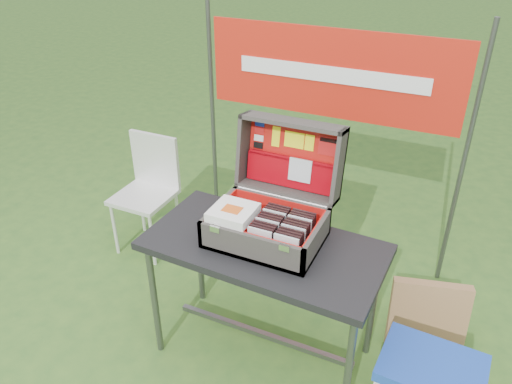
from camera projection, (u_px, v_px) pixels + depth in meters
The scene contains 89 objects.
ground at pixel (256, 350), 2.84m from camera, with size 80.00×80.00×0.00m, color #325C23.
table at pixel (263, 300), 2.65m from camera, with size 1.19×0.59×0.74m, color #252528, non-canonical shape.
table_top at pixel (264, 247), 2.48m from camera, with size 1.19×0.59×0.04m, color #252528.
table_leg_fl at pixel (155, 302), 2.67m from camera, with size 0.04×0.04×0.70m, color #59595B.
table_leg_fr at pixel (348, 370), 2.28m from camera, with size 0.04×0.04×0.70m, color #59595B.
table_leg_bl at pixel (200, 253), 3.04m from camera, with size 0.04×0.04×0.70m, color #59595B.
table_leg_br at pixel (373, 304), 2.65m from camera, with size 0.04×0.04×0.70m, color #59595B.
table_brace at pixel (263, 334), 2.78m from camera, with size 1.04×0.03×0.03m, color #59595B.
suitcase at pixel (271, 190), 2.41m from camera, with size 0.55×0.55×0.52m, color #55504A, non-canonical shape.
suitcase_base_bottom at pixel (266, 238), 2.49m from camera, with size 0.55×0.39×0.02m, color #55504A.
suitcase_base_wall_front at pixel (250, 248), 2.31m from camera, with size 0.55×0.02×0.15m, color #55504A.
suitcase_base_wall_back at pixel (280, 210), 2.60m from camera, with size 0.55×0.02×0.15m, color #55504A.
suitcase_base_wall_left at pixel (219, 216), 2.55m from camera, with size 0.02×0.39×0.15m, color #55504A.
suitcase_base_wall_right at pixel (316, 241), 2.36m from camera, with size 0.02×0.39×0.15m, color #55504A.
suitcase_liner_floor at pixel (266, 236), 2.48m from camera, with size 0.50×0.35×0.01m, color red.
suitcase_latch_left at pixel (215, 229), 2.34m from camera, with size 0.05×0.01×0.03m, color silver.
suitcase_latch_right at pixel (284, 248), 2.21m from camera, with size 0.05×0.01×0.03m, color silver.
suitcase_hinge at pixel (281, 197), 2.57m from camera, with size 0.02×0.02×0.49m, color silver.
suitcase_lid_back at pixel (294, 154), 2.62m from camera, with size 0.55×0.39×0.02m, color #55504A.
suitcase_lid_rim_far at pixel (293, 122), 2.50m from camera, with size 0.55×0.02×0.15m, color #55504A.
suitcase_lid_rim_near at pixel (287, 191), 2.63m from camera, with size 0.55×0.02×0.15m, color #55504A.
suitcase_lid_rim_left at pixel (244, 148), 2.66m from camera, with size 0.02×0.39×0.15m, color #55504A.
suitcase_lid_rim_right at pixel (339, 167), 2.47m from camera, with size 0.02×0.39×0.15m, color #55504A.
suitcase_lid_liner at pixel (293, 155), 2.61m from camera, with size 0.50×0.34×0.01m, color red.
suitcase_liner_wall_front at pixel (251, 245), 2.32m from camera, with size 0.50×0.01×0.12m, color red.
suitcase_liner_wall_back at pixel (279, 209), 2.59m from camera, with size 0.50×0.01×0.12m, color red.
suitcase_liner_wall_left at pixel (221, 215), 2.54m from camera, with size 0.01×0.35×0.12m, color red.
suitcase_liner_wall_right at pixel (314, 239), 2.36m from camera, with size 0.01×0.35×0.12m, color red.
suitcase_lid_pocket at pixel (290, 172), 2.62m from camera, with size 0.48×0.16×0.03m, color #96030C.
suitcase_pocket_edge at pixel (291, 159), 2.59m from camera, with size 0.47×0.02×0.02m, color #96030C.
suitcase_pocket_cd at pixel (300, 170), 2.58m from camera, with size 0.12×0.12×0.01m, color silver.
lid_sticker_cc_a at pixel (260, 123), 2.62m from camera, with size 0.05×0.03×0.00m, color #1933B2.
lid_sticker_cc_b at pixel (259, 131), 2.64m from camera, with size 0.05×0.03×0.00m, color red.
lid_sticker_cc_c at pixel (259, 138), 2.65m from camera, with size 0.05×0.03×0.00m, color white.
lid_sticker_cc_d at pixel (258, 145), 2.67m from camera, with size 0.05×0.03×0.00m, color black.
lid_card_neon_tall at pixel (276, 137), 2.61m from camera, with size 0.04×0.11×0.00m, color #F9F418.
lid_card_neon_main at pixel (294, 140), 2.57m from camera, with size 0.11×0.08×0.00m, color #F9F418.
lid_card_neon_small at pixel (309, 143), 2.54m from camera, with size 0.05×0.08×0.00m, color #F9F418.
lid_sticker_band at pixel (328, 146), 2.50m from camera, with size 0.10×0.10×0.00m, color red.
lid_sticker_band_bar at pixel (329, 140), 2.49m from camera, with size 0.09×0.02×0.00m, color black.
cd_left_0 at pixel (260, 242), 2.32m from camera, with size 0.12×0.01×0.14m, color silver.
cd_left_1 at pixel (262, 239), 2.33m from camera, with size 0.12×0.01×0.14m, color black.
cd_left_2 at pixel (263, 237), 2.35m from camera, with size 0.12×0.01×0.14m, color black.
cd_left_3 at pixel (265, 235), 2.37m from camera, with size 0.12×0.01×0.14m, color black.
cd_left_4 at pixel (267, 232), 2.38m from camera, with size 0.12×0.01×0.14m, color silver.
cd_left_5 at pixel (269, 230), 2.40m from camera, with size 0.12×0.01×0.14m, color black.
cd_left_6 at pixel (271, 228), 2.42m from camera, with size 0.12×0.01×0.14m, color black.
cd_left_7 at pixel (272, 225), 2.43m from camera, with size 0.12×0.01×0.14m, color black.
cd_left_8 at pixel (274, 223), 2.45m from camera, with size 0.12×0.01×0.14m, color silver.
cd_left_9 at pixel (276, 221), 2.47m from camera, with size 0.12×0.01×0.14m, color black.
cd_left_10 at pixel (278, 219), 2.48m from camera, with size 0.12×0.01×0.14m, color black.
cd_left_11 at pixel (279, 217), 2.50m from camera, with size 0.12×0.01×0.14m, color black.
cd_right_0 at pixel (286, 249), 2.27m from camera, with size 0.12×0.01×0.14m, color silver.
cd_right_1 at pixel (288, 246), 2.28m from camera, with size 0.12×0.01×0.14m, color black.
cd_right_2 at pixel (289, 244), 2.30m from camera, with size 0.12×0.01×0.14m, color black.
cd_right_3 at pixel (291, 241), 2.32m from camera, with size 0.12×0.01×0.14m, color black.
cd_right_4 at pixel (293, 239), 2.34m from camera, with size 0.12×0.01×0.14m, color silver.
cd_right_5 at pixel (294, 237), 2.35m from camera, with size 0.12×0.01×0.14m, color black.
cd_right_6 at pixel (296, 234), 2.37m from camera, with size 0.12×0.01×0.14m, color black.
cd_right_7 at pixel (298, 232), 2.39m from camera, with size 0.12×0.01×0.14m, color black.
cd_right_8 at pixel (299, 230), 2.40m from camera, with size 0.12×0.01×0.14m, color silver.
cd_right_9 at pixel (301, 227), 2.42m from camera, with size 0.12×0.01×0.14m, color black.
cd_right_10 at pixel (302, 225), 2.44m from camera, with size 0.12×0.01×0.14m, color black.
cd_right_11 at pixel (304, 223), 2.45m from camera, with size 0.12×0.01×0.14m, color black.
songbook_0 at pixel (233, 216), 2.41m from camera, with size 0.20×0.20×0.01m, color white.
songbook_1 at pixel (233, 215), 2.41m from camera, with size 0.20×0.20×0.01m, color white.
songbook_2 at pixel (233, 214), 2.41m from camera, with size 0.20×0.20×0.01m, color white.
songbook_3 at pixel (233, 213), 2.41m from camera, with size 0.20×0.20×0.01m, color white.
songbook_4 at pixel (233, 212), 2.40m from camera, with size 0.20×0.20×0.01m, color white.
songbook_5 at pixel (233, 211), 2.40m from camera, with size 0.20×0.20×0.01m, color white.
songbook_6 at pixel (233, 211), 2.40m from camera, with size 0.20×0.20×0.01m, color white.
songbook_7 at pixel (233, 210), 2.40m from camera, with size 0.20×0.20×0.01m, color white.
songbook_8 at pixel (233, 209), 2.39m from camera, with size 0.20×0.20×0.01m, color white.
songbook_graphic at pixel (232, 209), 2.38m from camera, with size 0.09×0.07×0.00m, color #D85919.
cooler_lid at pixel (432, 368), 2.26m from camera, with size 0.46×0.35×0.05m, color #1942AB.
chair at pixel (144, 198), 3.49m from camera, with size 0.38×0.42×0.83m, color silver, non-canonical shape.
chair_seat at pixel (143, 197), 3.48m from camera, with size 0.38×0.38×0.03m, color silver.
chair_backrest at pixel (155, 160), 3.52m from camera, with size 0.38×0.03×0.40m, color silver.
chair_leg_fl at pixel (115, 228), 3.52m from camera, with size 0.02×0.02×0.42m, color silver.
chair_leg_fr at pixel (152, 239), 3.41m from camera, with size 0.02×0.02×0.42m, color silver.
chair_leg_bl at pixel (142, 207), 3.77m from camera, with size 0.02×0.02×0.42m, color silver.
chair_leg_br at pixel (178, 216), 3.66m from camera, with size 0.02×0.02×0.42m, color silver.
chair_upright_left at pixel (137, 157), 3.58m from camera, with size 0.02×0.02×0.40m, color silver.
chair_upright_right at pixel (175, 165), 3.47m from camera, with size 0.02×0.02×0.40m, color silver.
cardboard_box at pixel (427, 318), 2.75m from camera, with size 0.42×0.07×0.44m, color #98764F.
banner_post_left at pixel (213, 120), 3.58m from camera, with size 0.03×0.03×1.70m, color #59595B.
banner_post_right at pixel (463, 166), 2.96m from camera, with size 0.03×0.03×1.70m, color #59595B.
banner at pixel (331, 74), 3.04m from camera, with size 1.60×0.01×0.55m, color #B71D0F.
banner_text at pixel (330, 74), 3.03m from camera, with size 1.20×0.00×0.10m, color white.
Camera 1 is at (0.85, -1.82, 2.20)m, focal length 35.00 mm.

